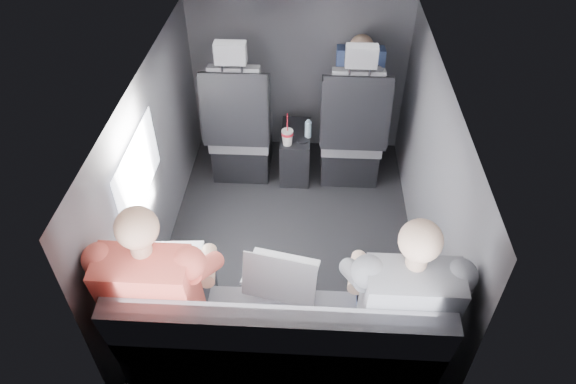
# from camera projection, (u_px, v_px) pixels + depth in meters

# --- Properties ---
(floor) EXTENTS (2.60, 2.60, 0.00)m
(floor) POSITION_uv_depth(u_px,v_px,m) (290.00, 244.00, 3.79)
(floor) COLOR black
(floor) RESTS_ON ground
(ceiling) EXTENTS (2.60, 2.60, 0.00)m
(ceiling) POSITION_uv_depth(u_px,v_px,m) (291.00, 81.00, 2.91)
(ceiling) COLOR #B2B2AD
(ceiling) RESTS_ON panel_back
(panel_left) EXTENTS (0.02, 2.60, 1.35)m
(panel_left) POSITION_uv_depth(u_px,v_px,m) (154.00, 169.00, 3.38)
(panel_left) COLOR #56565B
(panel_left) RESTS_ON floor
(panel_right) EXTENTS (0.02, 2.60, 1.35)m
(panel_right) POSITION_uv_depth(u_px,v_px,m) (430.00, 178.00, 3.31)
(panel_right) COLOR #56565B
(panel_right) RESTS_ON floor
(panel_front) EXTENTS (1.80, 0.02, 1.35)m
(panel_front) POSITION_uv_depth(u_px,v_px,m) (298.00, 77.00, 4.33)
(panel_front) COLOR #56565B
(panel_front) RESTS_ON floor
(panel_back) EXTENTS (1.80, 0.02, 1.35)m
(panel_back) POSITION_uv_depth(u_px,v_px,m) (276.00, 349.00, 2.37)
(panel_back) COLOR #56565B
(panel_back) RESTS_ON floor
(side_window) EXTENTS (0.02, 0.75, 0.42)m
(side_window) POSITION_uv_depth(u_px,v_px,m) (138.00, 170.00, 3.01)
(side_window) COLOR white
(side_window) RESTS_ON panel_left
(seatbelt) EXTENTS (0.35, 0.11, 0.59)m
(seatbelt) POSITION_uv_depth(u_px,v_px,m) (356.00, 105.00, 3.75)
(seatbelt) COLOR black
(seatbelt) RESTS_ON front_seat_right
(front_seat_left) EXTENTS (0.52, 0.58, 1.26)m
(front_seat_left) POSITION_uv_depth(u_px,v_px,m) (241.00, 133.00, 4.18)
(front_seat_left) COLOR black
(front_seat_left) RESTS_ON floor
(front_seat_right) EXTENTS (0.52, 0.58, 1.26)m
(front_seat_right) POSITION_uv_depth(u_px,v_px,m) (351.00, 137.00, 4.14)
(front_seat_right) COLOR black
(front_seat_right) RESTS_ON floor
(center_console) EXTENTS (0.24, 0.48, 0.41)m
(center_console) POSITION_uv_depth(u_px,v_px,m) (296.00, 152.00, 4.32)
(center_console) COLOR black
(center_console) RESTS_ON floor
(rear_bench) EXTENTS (1.60, 0.57, 0.92)m
(rear_bench) POSITION_uv_depth(u_px,v_px,m) (280.00, 348.00, 2.78)
(rear_bench) COLOR #5C5B60
(rear_bench) RESTS_ON floor
(soda_cup) EXTENTS (0.09, 0.09, 0.28)m
(soda_cup) POSITION_uv_depth(u_px,v_px,m) (287.00, 137.00, 4.02)
(soda_cup) COLOR white
(soda_cup) RESTS_ON center_console
(water_bottle) EXTENTS (0.05, 0.05, 0.16)m
(water_bottle) POSITION_uv_depth(u_px,v_px,m) (308.00, 129.00, 4.10)
(water_bottle) COLOR #ACD1E9
(water_bottle) RESTS_ON center_console
(laptop_white) EXTENTS (0.36, 0.35, 0.26)m
(laptop_white) POSITION_uv_depth(u_px,v_px,m) (168.00, 260.00, 2.83)
(laptop_white) COLOR white
(laptop_white) RESTS_ON passenger_rear_left
(laptop_silver) EXTENTS (0.43, 0.42, 0.27)m
(laptop_silver) POSITION_uv_depth(u_px,v_px,m) (280.00, 275.00, 2.75)
(laptop_silver) COLOR silver
(laptop_silver) RESTS_ON rear_bench
(laptop_black) EXTENTS (0.33, 0.30, 0.22)m
(laptop_black) POSITION_uv_depth(u_px,v_px,m) (385.00, 280.00, 2.73)
(laptop_black) COLOR black
(laptop_black) RESTS_ON passenger_rear_right
(passenger_rear_left) EXTENTS (0.55, 0.66, 1.30)m
(passenger_rear_left) POSITION_uv_depth(u_px,v_px,m) (163.00, 289.00, 2.65)
(passenger_rear_left) COLOR #303034
(passenger_rear_left) RESTS_ON rear_bench
(passenger_rear_right) EXTENTS (0.54, 0.66, 1.29)m
(passenger_rear_right) POSITION_uv_depth(u_px,v_px,m) (400.00, 300.00, 2.60)
(passenger_rear_right) COLOR #334771
(passenger_rear_right) RESTS_ON rear_bench
(passenger_front_right) EXTENTS (0.37, 0.37, 0.71)m
(passenger_front_right) POSITION_uv_depth(u_px,v_px,m) (358.00, 83.00, 4.11)
(passenger_front_right) COLOR #334771
(passenger_front_right) RESTS_ON front_seat_right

